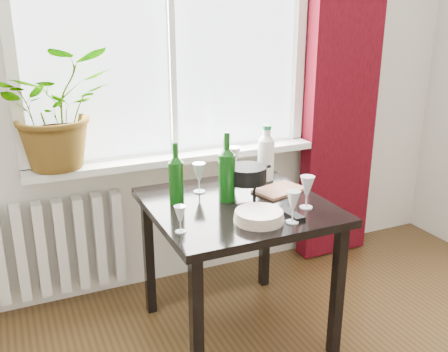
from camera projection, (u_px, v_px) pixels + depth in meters
name	position (u px, v px, depth m)	size (l,w,h in m)	color
window	(169.00, 18.00, 2.73)	(1.72, 0.08, 1.62)	white
windowsill	(178.00, 157.00, 2.91)	(1.72, 0.20, 0.04)	white
curtain	(344.00, 67.00, 3.17)	(0.50, 0.12, 2.56)	#3A050C
radiator	(51.00, 248.00, 2.79)	(0.80, 0.10, 0.55)	white
table	(237.00, 220.00, 2.49)	(0.85, 0.85, 0.74)	black
potted_plant	(56.00, 108.00, 2.57)	(0.57, 0.49, 0.63)	#2D751F
wine_bottle_left	(176.00, 173.00, 2.40)	(0.07, 0.07, 0.31)	#0C410C
wine_bottle_right	(227.00, 166.00, 2.43)	(0.08, 0.08, 0.35)	#0B3D0D
bottle_amber	(226.00, 161.00, 2.67)	(0.06, 0.06, 0.26)	maroon
cleaning_bottle	(266.00, 152.00, 2.75)	(0.09, 0.09, 0.32)	white
wineglass_front_right	(293.00, 207.00, 2.20)	(0.06, 0.06, 0.15)	silver
wineglass_far_right	(307.00, 192.00, 2.37)	(0.07, 0.07, 0.16)	silver
wineglass_back_center	(233.00, 163.00, 2.75)	(0.08, 0.08, 0.20)	silver
wineglass_back_left	(199.00, 177.00, 2.58)	(0.07, 0.07, 0.16)	silver
wineglass_front_left	(180.00, 219.00, 2.11)	(0.05, 0.05, 0.12)	white
plate_stack	(259.00, 216.00, 2.23)	(0.23, 0.23, 0.05)	beige
fondue_pot	(246.00, 181.00, 2.52)	(0.23, 0.20, 0.16)	black
tv_remote	(290.00, 214.00, 2.30)	(0.05, 0.17, 0.02)	black
cutting_board	(279.00, 190.00, 2.61)	(0.26, 0.16, 0.01)	#A86C4C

